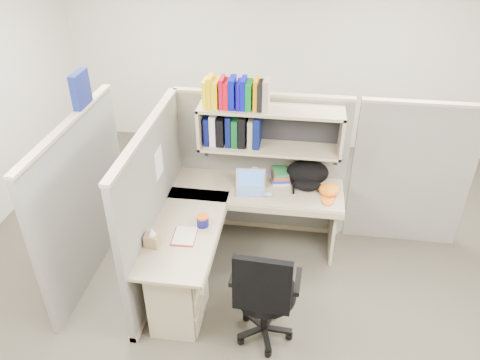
% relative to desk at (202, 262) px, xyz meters
% --- Properties ---
extents(ground, '(6.00, 6.00, 0.00)m').
position_rel_desk_xyz_m(ground, '(0.41, 0.29, -0.44)').
color(ground, '#343128').
rests_on(ground, ground).
extents(room_shell, '(6.00, 6.00, 6.00)m').
position_rel_desk_xyz_m(room_shell, '(0.41, 0.29, 1.18)').
color(room_shell, beige).
rests_on(room_shell, ground).
extents(cubicle, '(3.79, 1.84, 1.95)m').
position_rel_desk_xyz_m(cubicle, '(0.04, 0.74, 0.47)').
color(cubicle, '#5F5F5A').
rests_on(cubicle, ground).
extents(desk, '(1.74, 1.75, 0.73)m').
position_rel_desk_xyz_m(desk, '(0.00, 0.00, 0.00)').
color(desk, tan).
rests_on(desk, ground).
extents(laptop, '(0.33, 0.33, 0.22)m').
position_rel_desk_xyz_m(laptop, '(0.35, 0.77, 0.40)').
color(laptop, silver).
rests_on(laptop, desk).
extents(backpack, '(0.50, 0.43, 0.25)m').
position_rel_desk_xyz_m(backpack, '(0.91, 0.97, 0.42)').
color(backpack, black).
rests_on(backpack, desk).
extents(orange_cap, '(0.22, 0.25, 0.11)m').
position_rel_desk_xyz_m(orange_cap, '(1.13, 0.84, 0.35)').
color(orange_cap, orange).
rests_on(orange_cap, desk).
extents(snack_canister, '(0.11, 0.11, 0.11)m').
position_rel_desk_xyz_m(snack_canister, '(-0.01, 0.17, 0.35)').
color(snack_canister, '#10105F').
rests_on(snack_canister, desk).
extents(tissue_box, '(0.13, 0.13, 0.19)m').
position_rel_desk_xyz_m(tissue_box, '(-0.38, -0.16, 0.38)').
color(tissue_box, tan).
rests_on(tissue_box, desk).
extents(mouse, '(0.09, 0.06, 0.03)m').
position_rel_desk_xyz_m(mouse, '(0.53, 0.74, 0.31)').
color(mouse, '#98BBD8').
rests_on(mouse, desk).
extents(paper_cup, '(0.09, 0.09, 0.11)m').
position_rel_desk_xyz_m(paper_cup, '(0.36, 1.06, 0.34)').
color(paper_cup, white).
rests_on(paper_cup, desk).
extents(book_stack, '(0.23, 0.28, 0.12)m').
position_rel_desk_xyz_m(book_stack, '(0.63, 1.04, 0.35)').
color(book_stack, slate).
rests_on(book_stack, desk).
extents(loose_paper, '(0.20, 0.26, 0.00)m').
position_rel_desk_xyz_m(loose_paper, '(-0.14, 0.00, 0.29)').
color(loose_paper, white).
rests_on(loose_paper, desk).
extents(task_chair, '(0.57, 0.53, 1.08)m').
position_rel_desk_xyz_m(task_chair, '(0.61, -0.41, -0.06)').
color(task_chair, black).
rests_on(task_chair, ground).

